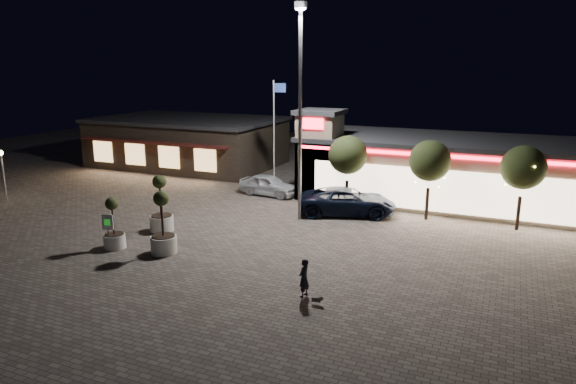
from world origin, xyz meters
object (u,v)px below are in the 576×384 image
at_px(pedestrian, 304,278).
at_px(planter_mid, 114,233).
at_px(pickup_truck, 347,201).
at_px(valet_sign, 108,225).
at_px(planter_left, 161,214).
at_px(white_sedan, 269,185).

bearing_deg(pedestrian, planter_mid, -87.17).
height_order(pickup_truck, pedestrian, pickup_truck).
height_order(pickup_truck, valet_sign, valet_sign).
distance_m(pedestrian, planter_mid, 10.94).
xyz_separation_m(pickup_truck, pedestrian, (1.86, -11.86, -0.04)).
bearing_deg(planter_left, pedestrian, -23.89).
bearing_deg(planter_mid, pickup_truck, 49.40).
height_order(white_sedan, planter_mid, planter_mid).
relative_size(pickup_truck, planter_mid, 2.25).
bearing_deg(planter_mid, planter_left, 81.42).
distance_m(pickup_truck, planter_left, 11.20).
xyz_separation_m(pickup_truck, planter_left, (-8.51, -7.27, 0.16)).
bearing_deg(white_sedan, planter_mid, 175.27).
bearing_deg(white_sedan, pedestrian, -143.35).
xyz_separation_m(pickup_truck, valet_sign, (-9.18, -10.69, 0.42)).
height_order(planter_left, valet_sign, planter_left).
height_order(pedestrian, valet_sign, valet_sign).
bearing_deg(pedestrian, white_sedan, -139.57).
height_order(planter_left, planter_mid, planter_left).
xyz_separation_m(pickup_truck, white_sedan, (-6.51, 2.37, -0.08)).
bearing_deg(valet_sign, pedestrian, -6.09).
relative_size(pickup_truck, pedestrian, 3.76).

